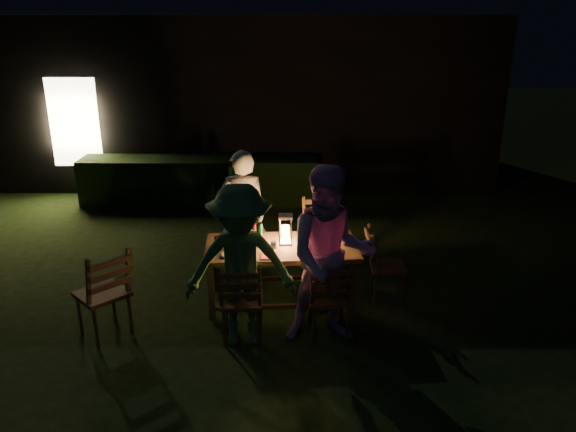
{
  "coord_description": "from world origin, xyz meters",
  "views": [
    {
      "loc": [
        1.14,
        -5.94,
        3.23
      ],
      "look_at": [
        1.11,
        0.23,
        0.99
      ],
      "focal_mm": 35.0,
      "sensor_mm": 36.0,
      "label": 1
    }
  ],
  "objects_px": {
    "dining_table": "(281,251)",
    "bottle_bucket_b": "(239,181)",
    "bottle_table": "(259,235)",
    "chair_end": "(385,277)",
    "chair_near_right": "(328,311)",
    "chair_far_right": "(321,251)",
    "ice_bucket": "(236,185)",
    "person_opp_right": "(330,257)",
    "chair_near_left": "(242,314)",
    "side_table": "(236,197)",
    "person_house_side": "(243,214)",
    "lantern": "(286,231)",
    "chair_spare": "(105,308)",
    "bottle_bucket_a": "(232,183)",
    "chair_far_left": "(244,253)",
    "person_opp_left": "(241,266)"
  },
  "relations": [
    {
      "from": "ice_bucket",
      "to": "bottle_bucket_b",
      "type": "bearing_deg",
      "value": 38.66
    },
    {
      "from": "person_house_side",
      "to": "lantern",
      "type": "bearing_deg",
      "value": 123.0
    },
    {
      "from": "chair_far_right",
      "to": "bottle_table",
      "type": "xyz_separation_m",
      "value": [
        -0.75,
        -0.82,
        0.55
      ]
    },
    {
      "from": "person_opp_right",
      "to": "bottle_bucket_a",
      "type": "bearing_deg",
      "value": 109.33
    },
    {
      "from": "chair_far_right",
      "to": "bottle_table",
      "type": "distance_m",
      "value": 1.24
    },
    {
      "from": "person_opp_right",
      "to": "chair_near_left",
      "type": "bearing_deg",
      "value": 176.82
    },
    {
      "from": "person_opp_left",
      "to": "person_opp_right",
      "type": "bearing_deg",
      "value": 0.0
    },
    {
      "from": "chair_far_left",
      "to": "lantern",
      "type": "height_order",
      "value": "lantern"
    },
    {
      "from": "person_opp_right",
      "to": "bottle_table",
      "type": "xyz_separation_m",
      "value": [
        -0.75,
        0.77,
        -0.08
      ]
    },
    {
      "from": "chair_near_left",
      "to": "bottle_bucket_a",
      "type": "bearing_deg",
      "value": 96.32
    },
    {
      "from": "chair_far_right",
      "to": "person_house_side",
      "type": "height_order",
      "value": "person_house_side"
    },
    {
      "from": "chair_near_right",
      "to": "person_house_side",
      "type": "distance_m",
      "value": 1.9
    },
    {
      "from": "person_house_side",
      "to": "bottle_table",
      "type": "distance_m",
      "value": 0.84
    },
    {
      "from": "bottle_table",
      "to": "chair_end",
      "type": "bearing_deg",
      "value": 3.94
    },
    {
      "from": "dining_table",
      "to": "bottle_table",
      "type": "distance_m",
      "value": 0.33
    },
    {
      "from": "chair_near_right",
      "to": "bottle_table",
      "type": "relative_size",
      "value": 3.43
    },
    {
      "from": "person_opp_right",
      "to": "person_opp_left",
      "type": "xyz_separation_m",
      "value": [
        -0.9,
        -0.06,
        -0.08
      ]
    },
    {
      "from": "dining_table",
      "to": "bottle_bucket_b",
      "type": "xyz_separation_m",
      "value": [
        -0.69,
        2.3,
        0.16
      ]
    },
    {
      "from": "chair_far_left",
      "to": "chair_spare",
      "type": "bearing_deg",
      "value": 49.61
    },
    {
      "from": "chair_end",
      "to": "ice_bucket",
      "type": "xyz_separation_m",
      "value": [
        -1.96,
        2.18,
        0.48
      ]
    },
    {
      "from": "bottle_bucket_b",
      "to": "person_opp_left",
      "type": "bearing_deg",
      "value": -84.68
    },
    {
      "from": "dining_table",
      "to": "bottle_table",
      "type": "xyz_separation_m",
      "value": [
        -0.25,
        -0.02,
        0.21
      ]
    },
    {
      "from": "person_opp_right",
      "to": "side_table",
      "type": "height_order",
      "value": "person_opp_right"
    },
    {
      "from": "chair_far_right",
      "to": "ice_bucket",
      "type": "height_order",
      "value": "chair_far_right"
    },
    {
      "from": "dining_table",
      "to": "person_house_side",
      "type": "bearing_deg",
      "value": 118.76
    },
    {
      "from": "dining_table",
      "to": "chair_spare",
      "type": "relative_size",
      "value": 1.69
    },
    {
      "from": "chair_end",
      "to": "bottle_bucket_b",
      "type": "xyz_separation_m",
      "value": [
        -1.91,
        2.22,
        0.53
      ]
    },
    {
      "from": "dining_table",
      "to": "chair_spare",
      "type": "distance_m",
      "value": 2.01
    },
    {
      "from": "side_table",
      "to": "bottle_bucket_b",
      "type": "xyz_separation_m",
      "value": [
        0.05,
        0.04,
        0.24
      ]
    },
    {
      "from": "chair_end",
      "to": "person_house_side",
      "type": "relative_size",
      "value": 0.55
    },
    {
      "from": "chair_far_left",
      "to": "ice_bucket",
      "type": "distance_m",
      "value": 1.61
    },
    {
      "from": "chair_spare",
      "to": "bottle_bucket_b",
      "type": "relative_size",
      "value": 3.3
    },
    {
      "from": "person_house_side",
      "to": "ice_bucket",
      "type": "relative_size",
      "value": 5.52
    },
    {
      "from": "bottle_bucket_b",
      "to": "chair_near_left",
      "type": "bearing_deg",
      "value": -84.68
    },
    {
      "from": "person_opp_right",
      "to": "bottle_bucket_a",
      "type": "distance_m",
      "value": 3.28
    },
    {
      "from": "person_opp_right",
      "to": "bottle_table",
      "type": "distance_m",
      "value": 1.08
    },
    {
      "from": "dining_table",
      "to": "bottle_bucket_a",
      "type": "bearing_deg",
      "value": 105.61
    },
    {
      "from": "chair_near_left",
      "to": "person_opp_left",
      "type": "bearing_deg",
      "value": -85.99
    },
    {
      "from": "chair_spare",
      "to": "ice_bucket",
      "type": "distance_m",
      "value": 3.23
    },
    {
      "from": "dining_table",
      "to": "chair_far_right",
      "type": "distance_m",
      "value": 1.01
    },
    {
      "from": "person_opp_right",
      "to": "bottle_bucket_b",
      "type": "relative_size",
      "value": 5.86
    },
    {
      "from": "dining_table",
      "to": "chair_far_left",
      "type": "distance_m",
      "value": 0.96
    },
    {
      "from": "lantern",
      "to": "side_table",
      "type": "bearing_deg",
      "value": 109.52
    },
    {
      "from": "dining_table",
      "to": "chair_near_right",
      "type": "relative_size",
      "value": 1.86
    },
    {
      "from": "chair_near_right",
      "to": "chair_end",
      "type": "bearing_deg",
      "value": 43.79
    },
    {
      "from": "person_opp_left",
      "to": "ice_bucket",
      "type": "height_order",
      "value": "person_opp_left"
    },
    {
      "from": "side_table",
      "to": "chair_spare",
      "type": "bearing_deg",
      "value": -110.15
    },
    {
      "from": "chair_spare",
      "to": "dining_table",
      "type": "bearing_deg",
      "value": -22.34
    },
    {
      "from": "chair_end",
      "to": "bottle_table",
      "type": "bearing_deg",
      "value": -85.58
    },
    {
      "from": "chair_near_right",
      "to": "bottle_bucket_a",
      "type": "relative_size",
      "value": 3.0
    }
  ]
}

